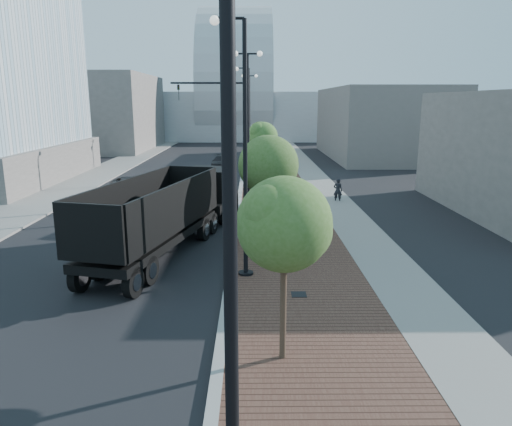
{
  "coord_description": "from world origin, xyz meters",
  "views": [
    {
      "loc": [
        0.84,
        -6.95,
        6.41
      ],
      "look_at": [
        1.0,
        12.0,
        2.0
      ],
      "focal_mm": 33.58,
      "sensor_mm": 36.0,
      "label": 1
    }
  ],
  "objects_px": {
    "white_sedan": "(199,183)",
    "dark_car_mid": "(131,188)",
    "dump_truck": "(187,208)",
    "pedestrian": "(338,191)"
  },
  "relations": [
    {
      "from": "white_sedan",
      "to": "dark_car_mid",
      "type": "relative_size",
      "value": 0.9
    },
    {
      "from": "dark_car_mid",
      "to": "dump_truck",
      "type": "bearing_deg",
      "value": -85.19
    },
    {
      "from": "dump_truck",
      "to": "dark_car_mid",
      "type": "xyz_separation_m",
      "value": [
        -5.15,
        9.77,
        -0.72
      ]
    },
    {
      "from": "dump_truck",
      "to": "dark_car_mid",
      "type": "bearing_deg",
      "value": 131.84
    },
    {
      "from": "dark_car_mid",
      "to": "pedestrian",
      "type": "distance_m",
      "value": 13.99
    },
    {
      "from": "dump_truck",
      "to": "pedestrian",
      "type": "bearing_deg",
      "value": 56.4
    },
    {
      "from": "dump_truck",
      "to": "white_sedan",
      "type": "height_order",
      "value": "dump_truck"
    },
    {
      "from": "dark_car_mid",
      "to": "white_sedan",
      "type": "bearing_deg",
      "value": -5.22
    },
    {
      "from": "white_sedan",
      "to": "dark_car_mid",
      "type": "distance_m",
      "value": 4.76
    },
    {
      "from": "dump_truck",
      "to": "pedestrian",
      "type": "distance_m",
      "value": 11.82
    }
  ]
}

